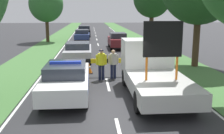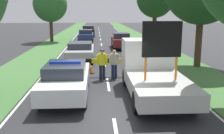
# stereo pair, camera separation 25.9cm
# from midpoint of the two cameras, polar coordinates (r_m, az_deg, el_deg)

# --- Properties ---
(ground_plane) EXTENTS (160.00, 160.00, 0.00)m
(ground_plane) POSITION_cam_midpoint_polar(r_m,az_deg,el_deg) (10.36, -0.55, -8.31)
(ground_plane) COLOR #28282B
(lane_markings) EXTENTS (7.41, 69.63, 0.01)m
(lane_markings) POSITION_cam_midpoint_polar(r_m,az_deg,el_deg) (29.92, -3.34, 5.02)
(lane_markings) COLOR silver
(lane_markings) RESTS_ON ground
(grass_verge_left) EXTENTS (3.18, 120.00, 0.03)m
(grass_verge_left) POSITION_cam_midpoint_polar(r_m,az_deg,el_deg) (30.27, -13.54, 4.81)
(grass_verge_left) COLOR #427038
(grass_verge_left) RESTS_ON ground
(grass_verge_right) EXTENTS (3.18, 120.00, 0.03)m
(grass_verge_right) POSITION_cam_midpoint_polar(r_m,az_deg,el_deg) (30.51, 6.79, 5.11)
(grass_verge_right) COLOR #427038
(grass_verge_right) RESTS_ON ground
(police_car) EXTENTS (1.86, 4.96, 1.57)m
(police_car) POSITION_cam_midpoint_polar(r_m,az_deg,el_deg) (11.38, -10.51, -2.61)
(police_car) COLOR white
(police_car) RESTS_ON ground
(work_truck) EXTENTS (2.30, 5.60, 3.25)m
(work_truck) POSITION_cam_midpoint_polar(r_m,az_deg,el_deg) (11.76, 8.06, -0.49)
(work_truck) COLOR white
(work_truck) RESTS_ON ground
(road_barrier) EXTENTS (3.45, 0.08, 1.01)m
(road_barrier) POSITION_cam_midpoint_polar(r_m,az_deg,el_deg) (14.72, -2.94, 1.15)
(road_barrier) COLOR black
(road_barrier) RESTS_ON ground
(police_officer) EXTENTS (0.59, 0.37, 1.64)m
(police_officer) POSITION_cam_midpoint_polar(r_m,az_deg,el_deg) (13.92, -2.87, 1.11)
(police_officer) COLOR #191E38
(police_officer) RESTS_ON ground
(pedestrian_civilian) EXTENTS (0.57, 0.36, 1.59)m
(pedestrian_civilian) POSITION_cam_midpoint_polar(r_m,az_deg,el_deg) (14.19, -0.24, 1.15)
(pedestrian_civilian) COLOR #191E38
(pedestrian_civilian) RESTS_ON ground
(traffic_cone_near_police) EXTENTS (0.40, 0.40, 0.56)m
(traffic_cone_near_police) POSITION_cam_midpoint_polar(r_m,az_deg,el_deg) (16.42, 3.26, 0.27)
(traffic_cone_near_police) COLOR black
(traffic_cone_near_police) RESTS_ON ground
(traffic_cone_centre_front) EXTENTS (0.36, 0.36, 0.50)m
(traffic_cone_centre_front) POSITION_cam_midpoint_polar(r_m,az_deg,el_deg) (15.66, -9.98, -0.56)
(traffic_cone_centre_front) COLOR black
(traffic_cone_centre_front) RESTS_ON ground
(traffic_cone_near_truck) EXTENTS (0.48, 0.48, 0.66)m
(traffic_cone_near_truck) POSITION_cam_midpoint_polar(r_m,az_deg,el_deg) (15.61, -5.57, -0.18)
(traffic_cone_near_truck) COLOR black
(traffic_cone_near_truck) RESTS_ON ground
(queued_car_sedan_silver) EXTENTS (1.89, 4.65, 1.41)m
(queued_car_sedan_silver) POSITION_cam_midpoint_polar(r_m,az_deg,el_deg) (19.51, -7.73, 3.48)
(queued_car_sedan_silver) COLOR #B2B2B7
(queued_car_sedan_silver) RESTS_ON ground
(queued_car_wagon_maroon) EXTENTS (1.72, 4.43, 1.56)m
(queued_car_wagon_maroon) POSITION_cam_midpoint_polar(r_m,az_deg,el_deg) (26.24, 0.97, 5.84)
(queued_car_wagon_maroon) COLOR maroon
(queued_car_wagon_maroon) RESTS_ON ground
(queued_car_hatch_blue) EXTENTS (1.82, 4.18, 1.44)m
(queued_car_hatch_blue) POSITION_cam_midpoint_polar(r_m,az_deg,el_deg) (33.09, -6.74, 6.94)
(queued_car_hatch_blue) COLOR navy
(queued_car_hatch_blue) RESTS_ON ground
(queued_car_sedan_black) EXTENTS (1.82, 4.66, 1.59)m
(queued_car_sedan_black) POSITION_cam_midpoint_polar(r_m,az_deg,el_deg) (39.52, -6.24, 7.84)
(queued_car_sedan_black) COLOR black
(queued_car_sedan_black) RESTS_ON ground
(roadside_tree_mid_right) EXTENTS (4.02, 4.02, 6.59)m
(roadside_tree_mid_right) POSITION_cam_midpoint_polar(r_m,az_deg,el_deg) (32.84, -14.39, 13.08)
(roadside_tree_mid_right) COLOR #42301E
(roadside_tree_mid_right) RESTS_ON ground
(utility_pole) EXTENTS (1.20, 0.20, 6.65)m
(utility_pole) POSITION_cam_midpoint_polar(r_m,az_deg,el_deg) (24.66, 8.42, 11.45)
(utility_pole) COLOR #473828
(utility_pole) RESTS_ON ground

